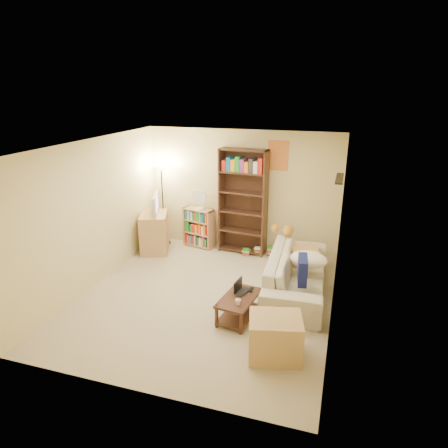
{
  "coord_description": "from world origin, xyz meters",
  "views": [
    {
      "loc": [
        2.02,
        -5.47,
        3.31
      ],
      "look_at": [
        0.09,
        0.73,
        1.05
      ],
      "focal_mm": 32.0,
      "sensor_mm": 36.0,
      "label": 1
    }
  ],
  "objects_px": {
    "floor_lamp": "(162,182)",
    "coffee_table": "(239,305)",
    "tall_bookshelf": "(243,199)",
    "desk_fan": "(200,199)",
    "end_cabinet": "(275,337)",
    "tv_stand": "(154,232)",
    "tabby_cat": "(286,230)",
    "mug": "(238,302)",
    "short_bookshelf": "(199,228)",
    "sofa": "(297,273)",
    "television": "(153,204)",
    "laptop": "(245,293)",
    "side_table": "(304,262)"
  },
  "relations": [
    {
      "from": "side_table",
      "to": "television",
      "type": "bearing_deg",
      "value": 174.83
    },
    {
      "from": "tall_bookshelf",
      "to": "side_table",
      "type": "relative_size",
      "value": 3.98
    },
    {
      "from": "sofa",
      "to": "mug",
      "type": "bearing_deg",
      "value": 150.39
    },
    {
      "from": "floor_lamp",
      "to": "end_cabinet",
      "type": "relative_size",
      "value": 2.62
    },
    {
      "from": "television",
      "to": "end_cabinet",
      "type": "height_order",
      "value": "television"
    },
    {
      "from": "tv_stand",
      "to": "side_table",
      "type": "distance_m",
      "value": 3.16
    },
    {
      "from": "coffee_table",
      "to": "floor_lamp",
      "type": "height_order",
      "value": "floor_lamp"
    },
    {
      "from": "sofa",
      "to": "tall_bookshelf",
      "type": "xyz_separation_m",
      "value": [
        -1.31,
        1.4,
        0.8
      ]
    },
    {
      "from": "coffee_table",
      "to": "tv_stand",
      "type": "xyz_separation_m",
      "value": [
        -2.38,
        2.0,
        0.18
      ]
    },
    {
      "from": "end_cabinet",
      "to": "mug",
      "type": "bearing_deg",
      "value": 142.02
    },
    {
      "from": "tv_stand",
      "to": "side_table",
      "type": "relative_size",
      "value": 1.5
    },
    {
      "from": "coffee_table",
      "to": "laptop",
      "type": "xyz_separation_m",
      "value": [
        0.06,
        0.13,
        0.15
      ]
    },
    {
      "from": "tabby_cat",
      "to": "mug",
      "type": "height_order",
      "value": "tabby_cat"
    },
    {
      "from": "coffee_table",
      "to": "floor_lamp",
      "type": "relative_size",
      "value": 0.5
    },
    {
      "from": "coffee_table",
      "to": "tall_bookshelf",
      "type": "xyz_separation_m",
      "value": [
        -0.61,
        2.49,
        0.91
      ]
    },
    {
      "from": "short_bookshelf",
      "to": "sofa",
      "type": "bearing_deg",
      "value": -17.54
    },
    {
      "from": "television",
      "to": "sofa",
      "type": "bearing_deg",
      "value": -127.53
    },
    {
      "from": "sofa",
      "to": "coffee_table",
      "type": "xyz_separation_m",
      "value": [
        -0.7,
        -1.09,
        -0.12
      ]
    },
    {
      "from": "tall_bookshelf",
      "to": "short_bookshelf",
      "type": "height_order",
      "value": "tall_bookshelf"
    },
    {
      "from": "short_bookshelf",
      "to": "coffee_table",
      "type": "bearing_deg",
      "value": -43.7
    },
    {
      "from": "tv_stand",
      "to": "tall_bookshelf",
      "type": "bearing_deg",
      "value": -5.6
    },
    {
      "from": "tabby_cat",
      "to": "laptop",
      "type": "bearing_deg",
      "value": -99.45
    },
    {
      "from": "laptop",
      "to": "coffee_table",
      "type": "bearing_deg",
      "value": 172.54
    },
    {
      "from": "tabby_cat",
      "to": "end_cabinet",
      "type": "xyz_separation_m",
      "value": [
        0.3,
        -2.67,
        -0.49
      ]
    },
    {
      "from": "end_cabinet",
      "to": "tv_stand",
      "type": "bearing_deg",
      "value": 138.5
    },
    {
      "from": "sofa",
      "to": "tall_bookshelf",
      "type": "height_order",
      "value": "tall_bookshelf"
    },
    {
      "from": "floor_lamp",
      "to": "laptop",
      "type": "bearing_deg",
      "value": -43.44
    },
    {
      "from": "mug",
      "to": "tv_stand",
      "type": "relative_size",
      "value": 0.11
    },
    {
      "from": "tall_bookshelf",
      "to": "desk_fan",
      "type": "distance_m",
      "value": 0.92
    },
    {
      "from": "sofa",
      "to": "laptop",
      "type": "xyz_separation_m",
      "value": [
        -0.65,
        -0.96,
        0.03
      ]
    },
    {
      "from": "tv_stand",
      "to": "short_bookshelf",
      "type": "xyz_separation_m",
      "value": [
        0.81,
        0.5,
        0.02
      ]
    },
    {
      "from": "television",
      "to": "floor_lamp",
      "type": "distance_m",
      "value": 0.56
    },
    {
      "from": "end_cabinet",
      "to": "desk_fan",
      "type": "bearing_deg",
      "value": 124.83
    },
    {
      "from": "tabby_cat",
      "to": "short_bookshelf",
      "type": "relative_size",
      "value": 0.63
    },
    {
      "from": "mug",
      "to": "floor_lamp",
      "type": "relative_size",
      "value": 0.05
    },
    {
      "from": "sofa",
      "to": "television",
      "type": "height_order",
      "value": "television"
    },
    {
      "from": "laptop",
      "to": "side_table",
      "type": "distance_m",
      "value": 1.73
    },
    {
      "from": "tall_bookshelf",
      "to": "desk_fan",
      "type": "relative_size",
      "value": 4.98
    },
    {
      "from": "floor_lamp",
      "to": "end_cabinet",
      "type": "bearing_deg",
      "value": -45.91
    },
    {
      "from": "floor_lamp",
      "to": "coffee_table",
      "type": "bearing_deg",
      "value": -45.76
    },
    {
      "from": "short_bookshelf",
      "to": "desk_fan",
      "type": "xyz_separation_m",
      "value": [
        0.05,
        -0.04,
        0.66
      ]
    },
    {
      "from": "coffee_table",
      "to": "tall_bookshelf",
      "type": "relative_size",
      "value": 0.4
    },
    {
      "from": "tv_stand",
      "to": "tall_bookshelf",
      "type": "distance_m",
      "value": 1.98
    },
    {
      "from": "tabby_cat",
      "to": "mug",
      "type": "xyz_separation_m",
      "value": [
        -0.32,
        -2.18,
        -0.37
      ]
    },
    {
      "from": "television",
      "to": "side_table",
      "type": "bearing_deg",
      "value": -116.36
    },
    {
      "from": "floor_lamp",
      "to": "mug",
      "type": "bearing_deg",
      "value": -47.67
    },
    {
      "from": "short_bookshelf",
      "to": "tall_bookshelf",
      "type": "bearing_deg",
      "value": 14.07
    },
    {
      "from": "laptop",
      "to": "tv_stand",
      "type": "height_order",
      "value": "tv_stand"
    },
    {
      "from": "sofa",
      "to": "television",
      "type": "xyz_separation_m",
      "value": [
        -3.09,
        0.91,
        0.68
      ]
    },
    {
      "from": "coffee_table",
      "to": "desk_fan",
      "type": "bearing_deg",
      "value": 130.45
    }
  ]
}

